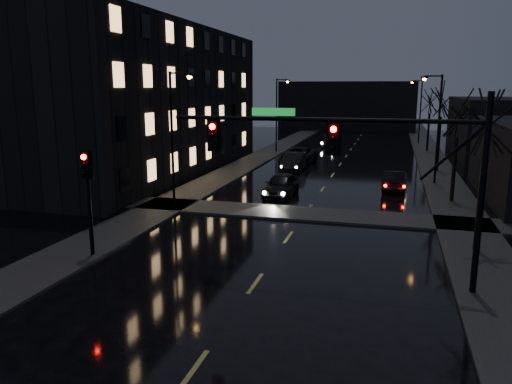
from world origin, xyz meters
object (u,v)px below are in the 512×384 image
Objects in this scene: oncoming_car_c at (298,156)px; lead_car at (395,180)px; oncoming_car_b at (294,162)px; oncoming_car_d at (329,141)px; oncoming_car_a at (281,185)px.

oncoming_car_c is 13.35m from lead_car.
oncoming_car_b is 0.96× the size of oncoming_car_d.
oncoming_car_b is 0.82× the size of oncoming_car_c.
oncoming_car_a is 10.51m from oncoming_car_b.
oncoming_car_d reaches higher than lead_car.
lead_car is at bearing -37.53° from oncoming_car_b.
oncoming_car_c is at bearing 94.78° from oncoming_car_b.
oncoming_car_c is 1.36× the size of lead_car.
oncoming_car_c is (-0.35, 3.70, 0.02)m from oncoming_car_b.
oncoming_car_b is (-1.18, 10.45, -0.00)m from oncoming_car_a.
oncoming_car_b reaches higher than oncoming_car_d.
oncoming_car_b is 18.56m from oncoming_car_d.
oncoming_car_c is 14.88m from oncoming_car_d.
oncoming_car_a is 0.79× the size of oncoming_car_c.
lead_car is (8.80, -10.04, -0.10)m from oncoming_car_c.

